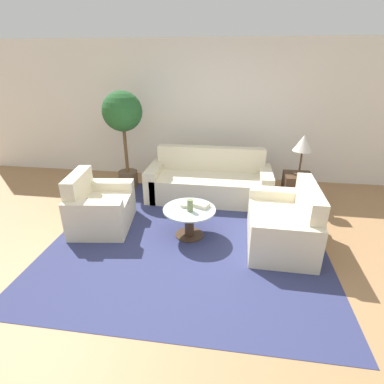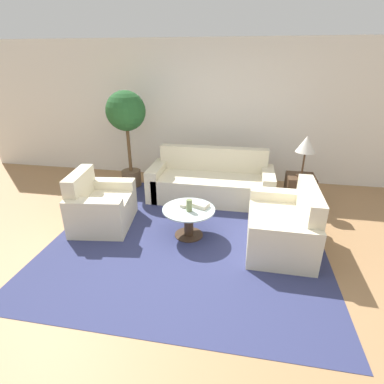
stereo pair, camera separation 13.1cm
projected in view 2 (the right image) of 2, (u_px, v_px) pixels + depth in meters
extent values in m
plane|color=#9E754C|center=(184.00, 265.00, 3.56)|extent=(14.00, 14.00, 0.00)
cube|color=white|center=(215.00, 113.00, 5.73)|extent=(10.00, 0.06, 2.60)
cube|color=navy|center=(189.00, 235.00, 4.16)|extent=(3.56, 3.48, 0.01)
cube|color=beige|center=(210.00, 188.00, 5.16)|extent=(1.89, 0.84, 0.42)
cube|color=beige|center=(213.00, 170.00, 5.37)|extent=(1.89, 0.18, 0.84)
cube|color=beige|center=(158.00, 180.00, 5.29)|extent=(0.20, 0.84, 0.56)
cube|color=beige|center=(267.00, 188.00, 4.98)|extent=(0.20, 0.84, 0.56)
cube|color=beige|center=(104.00, 211.00, 4.37)|extent=(0.86, 0.83, 0.42)
cube|color=beige|center=(82.00, 199.00, 4.30)|extent=(0.28, 0.76, 0.81)
cube|color=beige|center=(95.00, 219.00, 4.00)|extent=(0.79, 0.30, 0.56)
cube|color=beige|center=(111.00, 196.00, 4.67)|extent=(0.79, 0.30, 0.56)
cube|color=beige|center=(279.00, 231.00, 3.87)|extent=(0.82, 1.03, 0.42)
cube|color=beige|center=(307.00, 219.00, 3.73)|extent=(0.20, 1.02, 0.82)
cube|color=beige|center=(277.00, 208.00, 4.30)|extent=(0.80, 0.21, 0.56)
cube|color=beige|center=(283.00, 249.00, 3.38)|extent=(0.80, 0.21, 0.56)
cylinder|color=#422D1E|center=(189.00, 235.00, 4.15)|extent=(0.39, 0.39, 0.02)
cylinder|color=#422D1E|center=(189.00, 223.00, 4.08)|extent=(0.13, 0.13, 0.40)
cylinder|color=#B2C6C6|center=(189.00, 209.00, 3.99)|extent=(0.71, 0.71, 0.02)
cube|color=#422D1E|center=(299.00, 191.00, 4.87)|extent=(0.44, 0.44, 0.54)
cylinder|color=#422D1E|center=(301.00, 175.00, 4.76)|extent=(0.18, 0.18, 0.02)
cylinder|color=#422D1E|center=(303.00, 163.00, 4.68)|extent=(0.03, 0.03, 0.37)
cone|color=beige|center=(306.00, 144.00, 4.55)|extent=(0.30, 0.30, 0.25)
cylinder|color=brown|center=(132.00, 178.00, 5.75)|extent=(0.36, 0.36, 0.30)
cylinder|color=brown|center=(129.00, 147.00, 5.50)|extent=(0.06, 0.06, 0.92)
sphere|color=#235628|center=(126.00, 111.00, 5.24)|extent=(0.70, 0.70, 0.70)
cylinder|color=#6B7A4C|center=(189.00, 205.00, 3.90)|extent=(0.08, 0.08, 0.16)
cylinder|color=beige|center=(185.00, 205.00, 4.05)|extent=(0.14, 0.14, 0.05)
cube|color=beige|center=(201.00, 205.00, 4.02)|extent=(0.23, 0.21, 0.06)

